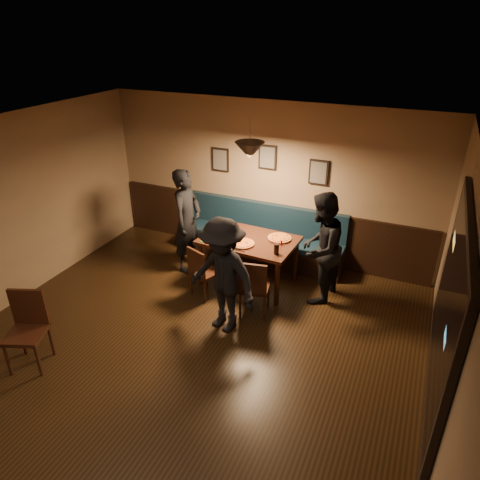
{
  "coord_description": "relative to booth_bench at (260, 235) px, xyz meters",
  "views": [
    {
      "loc": [
        2.54,
        -3.45,
        3.98
      ],
      "look_at": [
        0.11,
        2.04,
        0.95
      ],
      "focal_mm": 33.06,
      "sensor_mm": 36.0,
      "label": 1
    }
  ],
  "objects": [
    {
      "name": "pizza_c",
      "position": [
        0.57,
        -0.62,
        0.33
      ],
      "size": [
        0.38,
        0.38,
        0.04
      ],
      "primitive_type": "cylinder",
      "rotation": [
        0.0,
        0.0,
        0.01
      ],
      "color": "#BF6B24",
      "rests_on": "dining_table"
    },
    {
      "name": "floor",
      "position": [
        0.0,
        -3.2,
        -0.5
      ],
      "size": [
        7.0,
        7.0,
        0.0
      ],
      "primitive_type": "plane",
      "color": "black",
      "rests_on": "ground"
    },
    {
      "name": "dining_table",
      "position": [
        0.11,
        -0.81,
        -0.1
      ],
      "size": [
        1.55,
        1.04,
        0.81
      ],
      "primitive_type": "cube",
      "rotation": [
        0.0,
        0.0,
        -0.05
      ],
      "color": "black",
      "rests_on": "floor"
    },
    {
      "name": "cafe_chair_far",
      "position": [
        -1.64,
        -3.75,
        0.0
      ],
      "size": [
        0.58,
        0.58,
        1.01
      ],
      "primitive_type": null,
      "rotation": [
        0.0,
        0.0,
        3.52
      ],
      "color": "black",
      "rests_on": "floor"
    },
    {
      "name": "picture_left",
      "position": [
        -0.9,
        0.27,
        1.2
      ],
      "size": [
        0.32,
        0.04,
        0.42
      ],
      "primitive_type": "cube",
      "color": "black",
      "rests_on": "wall_back"
    },
    {
      "name": "diner_right",
      "position": [
        1.28,
        -0.8,
        0.38
      ],
      "size": [
        0.77,
        0.94,
        1.76
      ],
      "primitive_type": "imported",
      "rotation": [
        0.0,
        0.0,
        -1.7
      ],
      "color": "black",
      "rests_on": "floor"
    },
    {
      "name": "napkin_b",
      "position": [
        -0.48,
        -1.13,
        0.31
      ],
      "size": [
        0.15,
        0.15,
        0.01
      ],
      "primitive_type": "cube",
      "rotation": [
        0.0,
        0.0,
        -0.01
      ],
      "color": "#1B661D",
      "rests_on": "dining_table"
    },
    {
      "name": "diner_front",
      "position": [
        0.26,
        -2.06,
        0.35
      ],
      "size": [
        1.23,
        0.91,
        1.7
      ],
      "primitive_type": "imported",
      "rotation": [
        0.0,
        0.0,
        -0.28
      ],
      "color": "black",
      "rests_on": "floor"
    },
    {
      "name": "tabasco_bottle",
      "position": [
        0.67,
        -0.82,
        0.36
      ],
      "size": [
        0.03,
        0.03,
        0.11
      ],
      "primitive_type": "cylinder",
      "rotation": [
        0.0,
        0.0,
        0.38
      ],
      "color": "#A7050D",
      "rests_on": "dining_table"
    },
    {
      "name": "wall_back",
      "position": [
        0.0,
        0.3,
        0.9
      ],
      "size": [
        6.0,
        0.0,
        6.0
      ],
      "primitive_type": "plane",
      "rotation": [
        1.57,
        0.0,
        0.0
      ],
      "color": "#8C704F",
      "rests_on": "ground"
    },
    {
      "name": "wainscot",
      "position": [
        0.0,
        0.27,
        0.0
      ],
      "size": [
        5.88,
        0.06,
        1.0
      ],
      "primitive_type": "cube",
      "color": "black",
      "rests_on": "ground"
    },
    {
      "name": "napkin_a",
      "position": [
        -0.49,
        -0.51,
        0.31
      ],
      "size": [
        0.16,
        0.16,
        0.01
      ],
      "primitive_type": "cube",
      "rotation": [
        0.0,
        0.0,
        -0.23
      ],
      "color": "#1F752B",
      "rests_on": "dining_table"
    },
    {
      "name": "picture_center",
      "position": [
        0.0,
        0.27,
        1.35
      ],
      "size": [
        0.32,
        0.04,
        0.42
      ],
      "primitive_type": "cube",
      "color": "black",
      "rests_on": "wall_back"
    },
    {
      "name": "diner_left",
      "position": [
        -1.03,
        -0.77,
        0.4
      ],
      "size": [
        0.44,
        0.66,
        1.81
      ],
      "primitive_type": "imported",
      "rotation": [
        0.0,
        0.0,
        1.58
      ],
      "color": "black",
      "rests_on": "floor"
    },
    {
      "name": "wall_right",
      "position": [
        3.0,
        -3.2,
        0.9
      ],
      "size": [
        0.0,
        7.0,
        7.0
      ],
      "primitive_type": "plane",
      "rotation": [
        1.57,
        0.0,
        -1.57
      ],
      "color": "#8C704F",
      "rests_on": "ground"
    },
    {
      "name": "booth_bench",
      "position": [
        0.0,
        0.0,
        0.0
      ],
      "size": [
        3.0,
        0.6,
        1.0
      ],
      "primitive_type": null,
      "color": "#0F232D",
      "rests_on": "ground"
    },
    {
      "name": "picture_right",
      "position": [
        0.9,
        0.27,
        1.2
      ],
      "size": [
        0.32,
        0.04,
        0.42
      ],
      "primitive_type": "cube",
      "color": "black",
      "rests_on": "wall_back"
    },
    {
      "name": "cutlery_set",
      "position": [
        0.09,
        -1.24,
        0.31
      ],
      "size": [
        0.19,
        0.04,
        0.0
      ],
      "primitive_type": "cube",
      "rotation": [
        0.0,
        0.0,
        1.43
      ],
      "color": "silver",
      "rests_on": "dining_table"
    },
    {
      "name": "ceiling",
      "position": [
        0.0,
        -3.2,
        2.3
      ],
      "size": [
        7.0,
        7.0,
        0.0
      ],
      "primitive_type": "plane",
      "rotation": [
        3.14,
        0.0,
        0.0
      ],
      "color": "silver",
      "rests_on": "ground"
    },
    {
      "name": "soda_glass",
      "position": [
        0.69,
        -1.1,
        0.39
      ],
      "size": [
        0.1,
        0.1,
        0.17
      ],
      "primitive_type": "cylinder",
      "rotation": [
        0.0,
        0.0,
        -0.34
      ],
      "color": "black",
      "rests_on": "dining_table"
    },
    {
      "name": "pizza_b",
      "position": [
        0.11,
        -1.03,
        0.33
      ],
      "size": [
        0.4,
        0.4,
        0.04
      ],
      "primitive_type": "cylinder",
      "rotation": [
        0.0,
        0.0,
        0.11
      ],
      "color": "orange",
      "rests_on": "dining_table"
    },
    {
      "name": "chair_near_left",
      "position": [
        -0.36,
        -1.43,
        -0.07
      ],
      "size": [
        0.49,
        0.49,
        0.87
      ],
      "primitive_type": null,
      "rotation": [
        0.0,
        0.0,
        -0.37
      ],
      "color": "black",
      "rests_on": "floor"
    },
    {
      "name": "window_frame",
      "position": [
        2.96,
        -2.7,
        1.0
      ],
      "size": [
        0.06,
        2.56,
        1.86
      ],
      "primitive_type": "cube",
      "color": "black",
      "rests_on": "wall_right"
    },
    {
      "name": "window_glass",
      "position": [
        2.93,
        -2.7,
        1.0
      ],
      "size": [
        0.0,
        2.4,
        2.4
      ],
      "primitive_type": "plane",
      "rotation": [
        1.57,
        0.0,
        -1.57
      ],
      "color": "black",
      "rests_on": "wall_right"
    },
    {
      "name": "pizza_a",
      "position": [
        -0.32,
        -0.73,
        0.33
      ],
      "size": [
        0.37,
        0.37,
        0.04
      ],
      "primitive_type": "cylinder",
      "rotation": [
        0.0,
        0.0,
        0.21
      ],
      "color": "#C47C25",
      "rests_on": "dining_table"
    },
    {
      "name": "pendant_lamp",
      "position": [
        0.11,
        -0.81,
        1.75
      ],
      "size": [
        0.44,
        0.44,
        0.25
      ],
      "primitive_type": "cone",
      "rotation": [
        3.14,
        0.0,
        0.0
      ],
      "color": "black",
      "rests_on": "ceiling"
    },
    {
      "name": "chair_near_right",
      "position": [
        0.53,
        -1.57,
        -0.03
      ],
      "size": [
        0.49,
        0.49,
        0.94
      ],
      "primitive_type": null,
      "rotation": [
        0.0,
        0.0,
        0.19
      ],
      "color": "#301E0D",
      "rests_on": "floor"
    }
  ]
}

